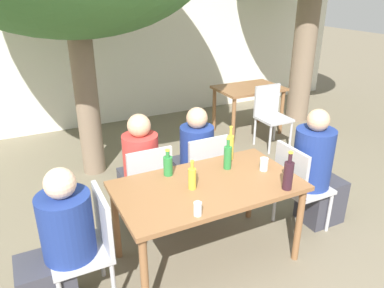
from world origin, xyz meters
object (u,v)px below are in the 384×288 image
at_px(dining_table_front, 208,193).
at_px(patio_chair_2, 147,183).
at_px(person_seated_3, 193,161).
at_px(wine_bottle_4, 288,175).
at_px(person_seated_0, 58,250).
at_px(patio_chair_3, 203,170).
at_px(person_seated_1, 317,174).
at_px(green_bottle_1, 228,157).
at_px(patio_chair_4, 271,112).
at_px(person_seated_2, 139,172).
at_px(patio_chair_0, 90,242).
at_px(green_bottle_2, 168,165).
at_px(patio_chair_1, 298,183).
at_px(oil_cruet_3, 192,178).
at_px(drinking_glass_0, 198,209).
at_px(oil_cruet_0, 230,147).
at_px(drinking_glass_1, 264,164).
at_px(dining_table_back, 249,94).

relative_size(dining_table_front, patio_chair_2, 1.69).
xyz_separation_m(person_seated_3, wine_bottle_4, (0.23, -1.26, 0.38)).
relative_size(dining_table_front, person_seated_0, 1.31).
bearing_deg(wine_bottle_4, patio_chair_3, 102.89).
relative_size(person_seated_1, green_bottle_1, 4.22).
bearing_deg(patio_chair_4, wine_bottle_4, -124.97).
distance_m(person_seated_2, person_seated_3, 0.62).
height_order(patio_chair_0, green_bottle_2, green_bottle_2).
distance_m(patio_chair_3, green_bottle_1, 0.61).
distance_m(patio_chair_0, person_seated_2, 1.14).
height_order(green_bottle_1, wine_bottle_4, wine_bottle_4).
bearing_deg(patio_chair_1, green_bottle_2, 76.48).
relative_size(patio_chair_0, person_seated_3, 0.79).
bearing_deg(patio_chair_2, patio_chair_3, -180.00).
relative_size(person_seated_3, green_bottle_1, 3.89).
xyz_separation_m(patio_chair_4, green_bottle_2, (-2.32, -1.55, 0.34)).
height_order(person_seated_3, oil_cruet_3, person_seated_3).
distance_m(patio_chair_3, green_bottle_2, 0.74).
relative_size(oil_cruet_3, drinking_glass_0, 2.42).
bearing_deg(patio_chair_2, dining_table_front, 115.03).
xyz_separation_m(patio_chair_2, green_bottle_2, (0.08, -0.37, 0.34)).
bearing_deg(patio_chair_3, person_seated_0, 23.18).
distance_m(patio_chair_3, oil_cruet_0, 0.52).
relative_size(person_seated_1, person_seated_3, 1.08).
height_order(patio_chair_3, person_seated_2, person_seated_2).
height_order(person_seated_1, person_seated_2, person_seated_1).
relative_size(patio_chair_2, drinking_glass_1, 7.88).
bearing_deg(patio_chair_3, oil_cruet_0, 107.89).
relative_size(person_seated_3, drinking_glass_1, 9.95).
relative_size(patio_chair_2, drinking_glass_0, 8.76).
bearing_deg(drinking_glass_0, patio_chair_2, 91.52).
distance_m(patio_chair_1, oil_cruet_3, 1.21).
relative_size(oil_cruet_0, green_bottle_1, 1.12).
relative_size(patio_chair_4, wine_bottle_4, 2.76).
bearing_deg(green_bottle_1, oil_cruet_3, -157.84).
bearing_deg(oil_cruet_3, person_seated_2, 100.03).
height_order(dining_table_front, person_seated_3, person_seated_3).
xyz_separation_m(dining_table_back, green_bottle_2, (-2.32, -2.15, 0.21)).
relative_size(dining_table_front, green_bottle_2, 6.39).
height_order(patio_chair_0, patio_chair_2, same).
bearing_deg(patio_chair_4, drinking_glass_1, -129.36).
bearing_deg(drinking_glass_0, person_seated_0, 159.21).
distance_m(person_seated_0, drinking_glass_1, 1.84).
bearing_deg(green_bottle_2, dining_table_back, 42.75).
height_order(patio_chair_0, person_seated_2, person_seated_2).
relative_size(patio_chair_1, person_seated_1, 0.73).
height_order(person_seated_3, wine_bottle_4, person_seated_3).
distance_m(patio_chair_4, drinking_glass_0, 3.26).
height_order(patio_chair_1, person_seated_3, person_seated_3).
bearing_deg(patio_chair_2, drinking_glass_0, 91.52).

